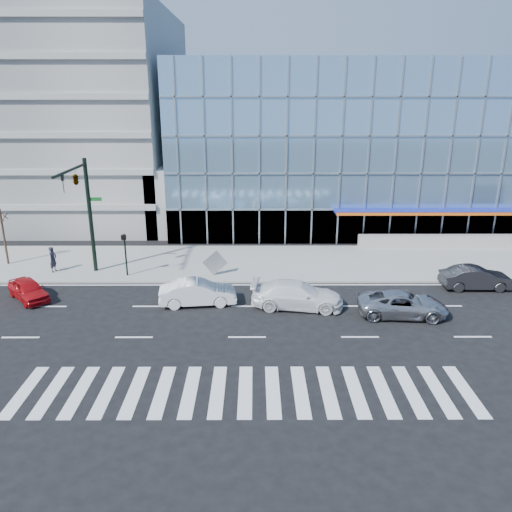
# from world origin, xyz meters

# --- Properties ---
(ground) EXTENTS (160.00, 160.00, 0.00)m
(ground) POSITION_xyz_m (0.00, 0.00, 0.00)
(ground) COLOR black
(ground) RESTS_ON ground
(sidewalk) EXTENTS (120.00, 8.00, 0.15)m
(sidewalk) POSITION_xyz_m (0.00, 8.00, 0.07)
(sidewalk) COLOR gray
(sidewalk) RESTS_ON ground
(theatre_building) EXTENTS (42.00, 26.00, 15.00)m
(theatre_building) POSITION_xyz_m (14.00, 26.00, 7.50)
(theatre_building) COLOR #79A4CA
(theatre_building) RESTS_ON ground
(parking_garage) EXTENTS (24.00, 24.00, 20.00)m
(parking_garage) POSITION_xyz_m (-20.00, 26.00, 10.00)
(parking_garage) COLOR gray
(parking_garage) RESTS_ON ground
(ramp_block) EXTENTS (6.00, 8.00, 6.00)m
(ramp_block) POSITION_xyz_m (-6.00, 18.00, 3.00)
(ramp_block) COLOR gray
(ramp_block) RESTS_ON ground
(tower_backdrop) EXTENTS (14.00, 14.00, 48.00)m
(tower_backdrop) POSITION_xyz_m (-30.00, 70.00, 24.00)
(tower_backdrop) COLOR gray
(tower_backdrop) RESTS_ON ground
(traffic_signal) EXTENTS (1.14, 5.74, 8.00)m
(traffic_signal) POSITION_xyz_m (-11.00, 4.57, 6.16)
(traffic_signal) COLOR black
(traffic_signal) RESTS_ON sidewalk
(ped_signal_post) EXTENTS (0.30, 0.33, 3.00)m
(ped_signal_post) POSITION_xyz_m (-8.50, 4.94, 2.14)
(ped_signal_post) COLOR black
(ped_signal_post) RESTS_ON sidewalk
(street_tree_near) EXTENTS (1.10, 1.10, 4.23)m
(street_tree_near) POSITION_xyz_m (-18.00, 7.50, 3.78)
(street_tree_near) COLOR #332319
(street_tree_near) RESTS_ON sidewalk
(silver_suv) EXTENTS (5.27, 2.74, 1.42)m
(silver_suv) POSITION_xyz_m (8.96, -1.32, 0.71)
(silver_suv) COLOR #B2B2B7
(silver_suv) RESTS_ON ground
(white_suv) EXTENTS (5.71, 2.88, 1.59)m
(white_suv) POSITION_xyz_m (2.96, -0.13, 0.79)
(white_suv) COLOR white
(white_suv) RESTS_ON ground
(white_sedan) EXTENTS (4.80, 2.14, 1.53)m
(white_sedan) POSITION_xyz_m (-3.04, 0.33, 0.77)
(white_sedan) COLOR white
(white_sedan) RESTS_ON ground
(dark_sedan) EXTENTS (4.55, 1.60, 1.50)m
(dark_sedan) POSITION_xyz_m (14.96, 2.81, 0.75)
(dark_sedan) COLOR black
(dark_sedan) RESTS_ON ground
(red_sedan) EXTENTS (3.70, 3.79, 1.29)m
(red_sedan) POSITION_xyz_m (-13.71, 1.14, 0.64)
(red_sedan) COLOR #B20D13
(red_sedan) RESTS_ON ground
(pedestrian) EXTENTS (0.56, 0.74, 1.83)m
(pedestrian) POSITION_xyz_m (-13.89, 5.78, 1.06)
(pedestrian) COLOR black
(pedestrian) RESTS_ON sidewalk
(tilted_panel) EXTENTS (1.74, 0.66, 1.82)m
(tilted_panel) POSITION_xyz_m (-2.35, 5.03, 1.06)
(tilted_panel) COLOR #A3A3A3
(tilted_panel) RESTS_ON sidewalk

